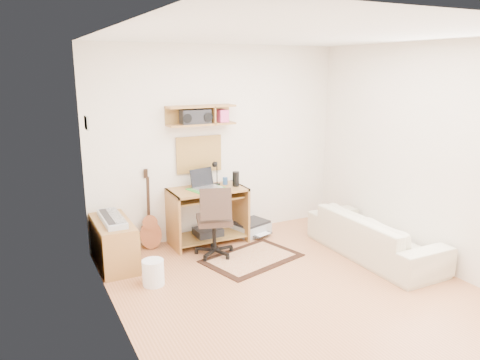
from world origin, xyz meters
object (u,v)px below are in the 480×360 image
desk (208,216)px  sofa (375,229)px  task_chair (214,220)px  cabinet (114,243)px  printer (251,228)px

desk → sofa: desk is taller
desk → sofa: bearing=-39.0°
task_chair → sofa: (1.77, -0.92, -0.10)m
desk → task_chair: size_ratio=1.08×
desk → sofa: size_ratio=0.54×
cabinet → desk: bearing=7.8°
desk → cabinet: desk is taller
sofa → desk: bearing=51.0°
cabinet → printer: 1.97m
printer → sofa: size_ratio=0.26×
task_chair → cabinet: task_chair is taller
desk → cabinet: 1.30m
task_chair → printer: (0.76, 0.46, -0.38)m
cabinet → printer: bearing=5.5°
desk → sofa: 2.16m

